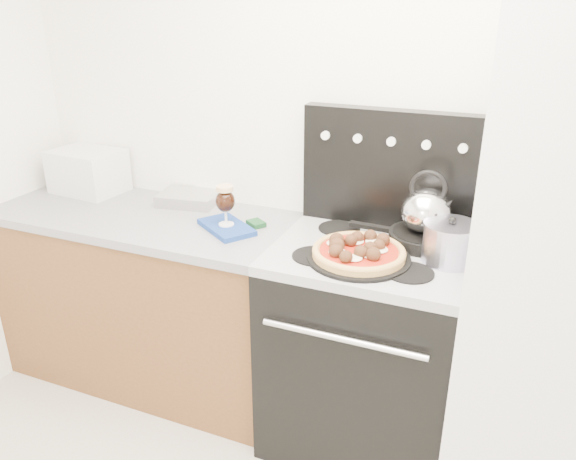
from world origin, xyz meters
The scene contains 16 objects.
room_shell centered at (0.00, 0.29, 1.25)m, with size 3.52×3.01×2.52m.
base_cabinet centered at (-1.02, 1.20, 0.43)m, with size 1.45×0.60×0.86m, color brown.
countertop centered at (-1.02, 1.20, 0.88)m, with size 1.48×0.63×0.04m, color gray.
stove_body centered at (0.08, 1.18, 0.44)m, with size 0.76×0.65×0.88m, color black.
cooktop centered at (0.08, 1.18, 0.90)m, with size 0.76×0.65×0.04m, color #ADADB2.
backguard centered at (0.08, 1.45, 1.17)m, with size 0.76×0.08×0.50m, color black.
fridge centered at (0.78, 1.15, 0.95)m, with size 0.64×0.68×1.90m, color silver.
toaster_oven centered at (-1.47, 1.36, 1.01)m, with size 0.35×0.26×0.22m, color silver.
foil_sheet centered at (-0.89, 1.40, 0.93)m, with size 0.28×0.20×0.06m, color silver.
oven_mitt centered at (-0.57, 1.17, 0.91)m, with size 0.27×0.16×0.02m, color navy.
beer_glass centered at (-0.57, 1.17, 1.01)m, with size 0.08×0.08×0.18m, color black, non-canonical shape.
pizza_pan centered at (0.06, 1.07, 0.93)m, with size 0.39×0.39×0.01m, color black.
pizza centered at (0.06, 1.07, 0.96)m, with size 0.35×0.35×0.05m, color #F0C06E, non-canonical shape.
skillet centered at (0.26, 1.30, 0.94)m, with size 0.28×0.28×0.05m, color black.
tea_kettle centered at (0.26, 1.30, 1.08)m, with size 0.20×0.20×0.22m, color silver, non-canonical shape.
stock_pot centered at (0.37, 1.18, 0.99)m, with size 0.20×0.20×0.14m, color #B7B6CF.
Camera 1 is at (0.55, -0.81, 1.84)m, focal length 35.00 mm.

